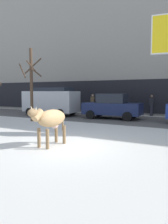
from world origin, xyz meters
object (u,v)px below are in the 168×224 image
object	(u,v)px
pedestrian_by_cars	(93,103)
car_navy_sedan	(112,106)
car_silver_van	(51,101)
pedestrian_near_billboard	(152,105)
bare_tree_right_lot	(31,82)
cow_tan	(51,119)

from	to	relation	value
pedestrian_by_cars	car_navy_sedan	bearing A→B (deg)	-44.90
car_silver_van	car_navy_sedan	bearing A→B (deg)	3.52
pedestrian_near_billboard	pedestrian_by_cars	world-z (taller)	same
car_navy_sedan	bare_tree_right_lot	size ratio (longest dim) A/B	0.89
cow_tan	car_silver_van	size ratio (longest dim) A/B	0.40
pedestrian_by_cars	car_silver_van	bearing A→B (deg)	-118.50
cow_tan	pedestrian_near_billboard	distance (m)	12.27
car_navy_sedan	pedestrian_near_billboard	world-z (taller)	car_navy_sedan
cow_tan	bare_tree_right_lot	bearing A→B (deg)	137.91
car_silver_van	pedestrian_near_billboard	distance (m)	8.29
pedestrian_near_billboard	bare_tree_right_lot	xyz separation A→B (m)	(-6.24, -7.31, 1.73)
car_silver_van	pedestrian_by_cars	xyz separation A→B (m)	(2.00, 3.68, -0.36)
pedestrian_near_billboard	pedestrian_by_cars	bearing A→B (deg)	180.00
car_silver_van	cow_tan	bearing A→B (deg)	-52.17
pedestrian_near_billboard	car_silver_van	bearing A→B (deg)	-153.61
car_silver_van	pedestrian_by_cars	world-z (taller)	car_silver_van
cow_tan	pedestrian_near_billboard	size ratio (longest dim) A/B	1.10
pedestrian_near_billboard	pedestrian_by_cars	size ratio (longest dim) A/B	1.00
car_silver_van	car_navy_sedan	distance (m)	5.38
cow_tan	pedestrian_by_cars	distance (m)	13.10
bare_tree_right_lot	pedestrian_near_billboard	bearing A→B (deg)	49.53
bare_tree_right_lot	car_silver_van	bearing A→B (deg)	108.07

